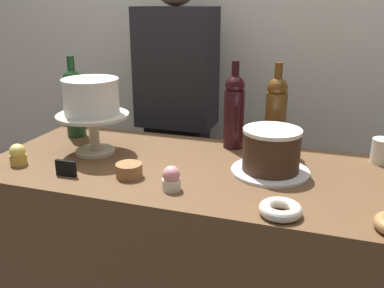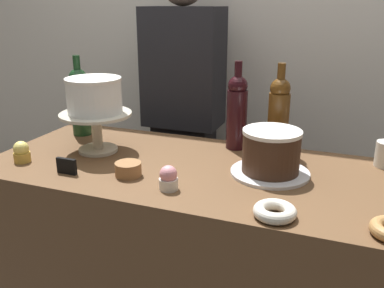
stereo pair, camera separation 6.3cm
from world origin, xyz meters
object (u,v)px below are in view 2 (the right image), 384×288
object	(u,v)px
cupcake_lemon	(22,152)
cookie_stack	(128,169)
wine_bottle_dark_red	(237,111)
wine_bottle_green	(80,100)
donut_sugar	(275,211)
chocolate_round_cake	(271,151)
price_sign_chalkboard	(67,166)
white_layer_cake	(94,95)
cake_stand_pedestal	(97,125)
cupcake_strawberry	(167,178)
barista_figure	(184,126)
wine_bottle_amber	(279,114)

from	to	relation	value
cupcake_lemon	cookie_stack	xyz separation A→B (m)	(0.40, 0.02, -0.01)
wine_bottle_dark_red	cookie_stack	size ratio (longest dim) A/B	3.87
wine_bottle_dark_red	wine_bottle_green	xyz separation A→B (m)	(-0.64, -0.06, 0.00)
donut_sugar	wine_bottle_green	bearing A→B (deg)	154.14
chocolate_round_cake	cupcake_lemon	xyz separation A→B (m)	(-0.82, -0.20, -0.04)
wine_bottle_green	cookie_stack	world-z (taller)	wine_bottle_green
wine_bottle_dark_red	price_sign_chalkboard	distance (m)	0.63
white_layer_cake	wine_bottle_green	xyz separation A→B (m)	(-0.18, 0.16, -0.07)
cake_stand_pedestal	cupcake_strawberry	world-z (taller)	cake_stand_pedestal
cupcake_strawberry	cookie_stack	size ratio (longest dim) A/B	0.88
wine_bottle_green	cookie_stack	bearing A→B (deg)	-39.01
cupcake_lemon	barista_figure	xyz separation A→B (m)	(0.28, 0.78, -0.09)
wine_bottle_green	white_layer_cake	bearing A→B (deg)	-41.36
cupcake_strawberry	cupcake_lemon	xyz separation A→B (m)	(-0.56, 0.02, 0.00)
cupcake_strawberry	wine_bottle_green	bearing A→B (deg)	146.25
wine_bottle_dark_red	cupcake_lemon	size ratio (longest dim) A/B	4.38
white_layer_cake	chocolate_round_cake	xyz separation A→B (m)	(0.64, 0.01, -0.13)
cake_stand_pedestal	white_layer_cake	distance (m)	0.11
cookie_stack	cupcake_lemon	bearing A→B (deg)	-176.66
cake_stand_pedestal	chocolate_round_cake	distance (m)	0.64
cake_stand_pedestal	wine_bottle_dark_red	world-z (taller)	wine_bottle_dark_red
white_layer_cake	wine_bottle_green	size ratio (longest dim) A/B	0.61
cake_stand_pedestal	cupcake_strawberry	xyz separation A→B (m)	(0.37, -0.21, -0.07)
wine_bottle_dark_red	price_sign_chalkboard	size ratio (longest dim) A/B	4.65
white_layer_cake	donut_sugar	bearing A→B (deg)	-20.99
cupcake_lemon	price_sign_chalkboard	distance (m)	0.21
cookie_stack	wine_bottle_green	bearing A→B (deg)	140.99
wine_bottle_green	price_sign_chalkboard	world-z (taller)	wine_bottle_green
wine_bottle_amber	barista_figure	distance (m)	0.67
donut_sugar	price_sign_chalkboard	distance (m)	0.68
donut_sugar	price_sign_chalkboard	bearing A→B (deg)	175.89
cake_stand_pedestal	cupcake_strawberry	size ratio (longest dim) A/B	3.48
chocolate_round_cake	price_sign_chalkboard	size ratio (longest dim) A/B	2.64
cake_stand_pedestal	barista_figure	bearing A→B (deg)	80.39
wine_bottle_amber	price_sign_chalkboard	world-z (taller)	wine_bottle_amber
wine_bottle_dark_red	wine_bottle_amber	size ratio (longest dim) A/B	1.00
cake_stand_pedestal	chocolate_round_cake	bearing A→B (deg)	0.88
cake_stand_pedestal	cookie_stack	xyz separation A→B (m)	(0.22, -0.16, -0.08)
chocolate_round_cake	cupcake_strawberry	size ratio (longest dim) A/B	2.49
cupcake_lemon	donut_sugar	distance (m)	0.89
wine_bottle_amber	cupcake_lemon	distance (m)	0.91
cupcake_lemon	donut_sugar	size ratio (longest dim) A/B	0.66
price_sign_chalkboard	wine_bottle_amber	bearing A→B (deg)	36.89
white_layer_cake	wine_bottle_amber	xyz separation A→B (m)	(0.62, 0.22, -0.07)
cookie_stack	price_sign_chalkboard	distance (m)	0.20
wine_bottle_dark_red	barista_figure	bearing A→B (deg)	134.28
donut_sugar	cupcake_lemon	bearing A→B (deg)	174.75
donut_sugar	wine_bottle_dark_red	bearing A→B (deg)	115.85
donut_sugar	white_layer_cake	bearing A→B (deg)	159.01
barista_figure	wine_bottle_green	bearing A→B (deg)	-122.68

